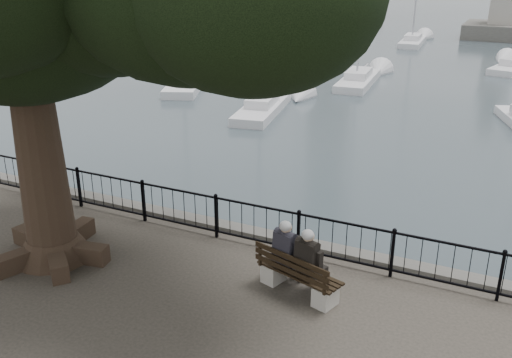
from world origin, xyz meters
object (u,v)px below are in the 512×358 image
Objects in this scene: bench at (298,279)px; lion_monument at (504,12)px; person_left at (289,256)px; person_right at (311,265)px.

lion_monument reaches higher than bench.
person_left and person_right have the same top height.
bench is 0.20× the size of lion_monument.
lion_monument is (0.21, 48.79, 0.65)m from person_right.
person_right is at bearing -90.25° from lion_monument.
lion_monument is at bearing 89.16° from person_left.
person_left is 0.16× the size of lion_monument.
person_left reaches higher than bench.
lion_monument reaches higher than person_left.
lion_monument reaches higher than person_right.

